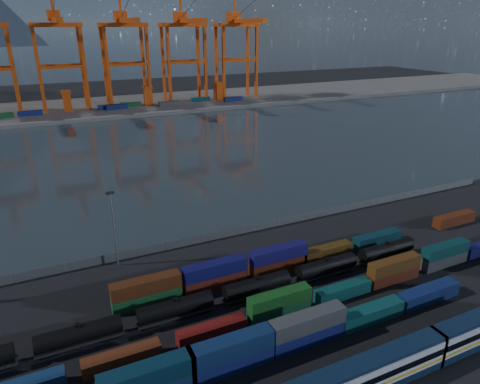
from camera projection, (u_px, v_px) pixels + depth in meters
name	position (u px, v px, depth m)	size (l,w,h in m)	color
ground	(309.00, 296.00, 79.22)	(700.00, 700.00, 0.00)	black
harbor_water	(158.00, 153.00, 167.58)	(700.00, 700.00, 0.00)	#28343A
far_quay	(112.00, 107.00, 255.57)	(700.00, 70.00, 2.00)	#514F4C
passenger_train	(366.00, 376.00, 57.38)	(78.64, 3.29, 5.64)	silver
container_row_south	(234.00, 356.00, 61.63)	(140.69, 2.60, 5.54)	#383B3D
container_row_mid	(327.00, 293.00, 76.82)	(128.24, 2.32, 4.94)	#3C4041
container_row_north	(282.00, 260.00, 86.90)	(90.16, 2.51, 5.34)	#165428
tanker_string	(218.00, 297.00, 75.42)	(90.85, 2.87, 4.10)	black
waterfront_fence	(244.00, 230.00, 102.42)	(160.12, 0.12, 2.20)	#595B5E
yard_light_mast	(114.00, 225.00, 85.77)	(1.60, 0.40, 16.60)	slate
gantry_cranes	(92.00, 35.00, 232.14)	(200.90, 49.73, 67.35)	#C8430E
quay_containers	(96.00, 108.00, 238.12)	(172.58, 10.99, 2.60)	navy
straddle_carriers	(109.00, 98.00, 243.66)	(140.00, 7.00, 11.10)	#C8430E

